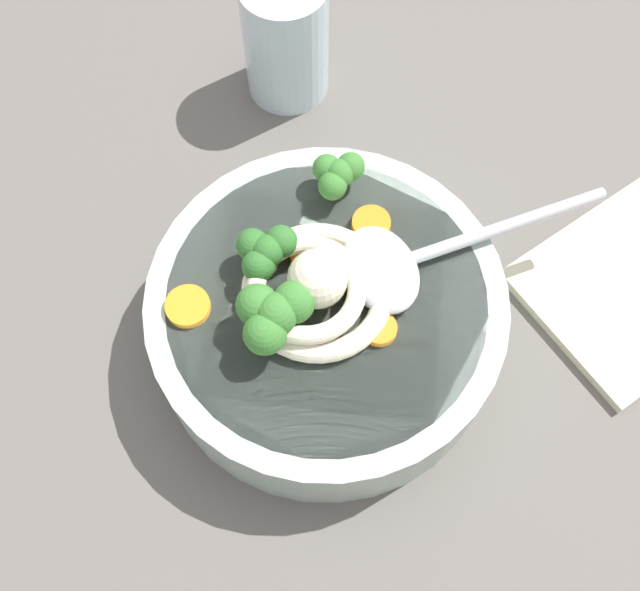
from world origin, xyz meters
The scene contains 12 objects.
table_slab centered at (0.00, 0.00, 1.34)cm, with size 133.53×133.53×2.69cm, color #5B5651.
soup_bowl centered at (1.12, -0.44, 5.76)cm, with size 21.85×21.85×5.94cm.
noodle_pile centered at (1.34, -0.69, 9.87)cm, with size 9.92×9.73×3.99cm.
soup_spoon centered at (-2.89, 2.89, 9.43)cm, with size 15.39×13.62×1.60cm.
broccoli_floret_center centered at (1.02, -4.21, 10.54)cm, with size 3.87×3.33×3.06cm.
broccoli_floret_near_spoon centered at (4.35, -1.60, 11.02)cm, with size 4.84×4.16×3.82cm.
broccoli_floret_left centered at (-5.88, -3.19, 10.36)cm, with size 3.51×3.02×2.77cm.
carrot_slice_right centered at (-0.92, -2.12, 8.99)cm, with size 2.76×2.76×0.73cm, color orange.
carrot_slice_rear centered at (1.40, 3.68, 8.92)cm, with size 2.04×2.04×0.60cm, color orange.
carrot_slice_beside_chili centered at (-4.50, -0.31, 8.99)cm, with size 2.39×2.39×0.73cm, color orange.
carrot_slice_front centered at (5.67, -6.81, 8.89)cm, with size 2.66×2.66×0.52cm, color orange.
drinking_glass centered at (-15.81, -12.88, 7.58)cm, with size 6.20×6.20×9.79cm, color silver.
Camera 1 is at (17.95, 9.11, 50.63)cm, focal length 43.63 mm.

